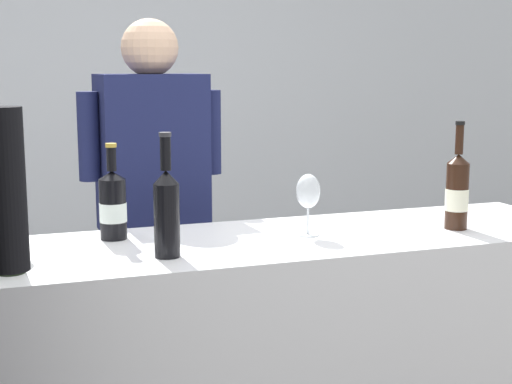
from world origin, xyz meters
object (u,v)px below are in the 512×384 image
Objects in this scene: wine_bottle_6 at (167,210)px; person_server at (154,240)px; wine_bottle_2 at (8,224)px; wine_glass at (309,194)px; wine_bottle_3 at (457,191)px; wine_bottle_7 at (113,205)px.

person_server is at bearing 81.38° from wine_bottle_6.
person_server reaches higher than wine_bottle_6.
wine_bottle_2 is 1.04m from person_server.
wine_bottle_3 is at bearing -7.91° from wine_glass.
wine_glass is (0.48, 0.12, -0.00)m from wine_bottle_6.
wine_bottle_7 is 0.61m from wine_glass.
wine_glass is at bearing -62.35° from person_server.
wine_bottle_6 reaches higher than wine_bottle_7.
wine_bottle_7 is 0.18× the size of person_server.
person_server is (-0.86, 0.76, -0.27)m from wine_bottle_3.
wine_bottle_2 is at bearing -176.82° from wine_bottle_3.
wine_bottle_7 reaches higher than wine_glass.
wine_bottle_3 is at bearing 3.18° from wine_bottle_2.
wine_bottle_3 reaches higher than wine_bottle_2.
wine_bottle_3 reaches higher than wine_bottle_6.
person_server reaches higher than wine_bottle_7.
wine_bottle_7 is (-1.10, 0.23, -0.02)m from wine_bottle_3.
wine_bottle_3 is at bearing -41.31° from person_server.
wine_bottle_6 is at bearing -177.22° from wine_bottle_3.
wine_bottle_3 is 0.51m from wine_glass.
wine_bottle_6 is 0.21× the size of person_server.
person_server is at bearing 56.92° from wine_bottle_2.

